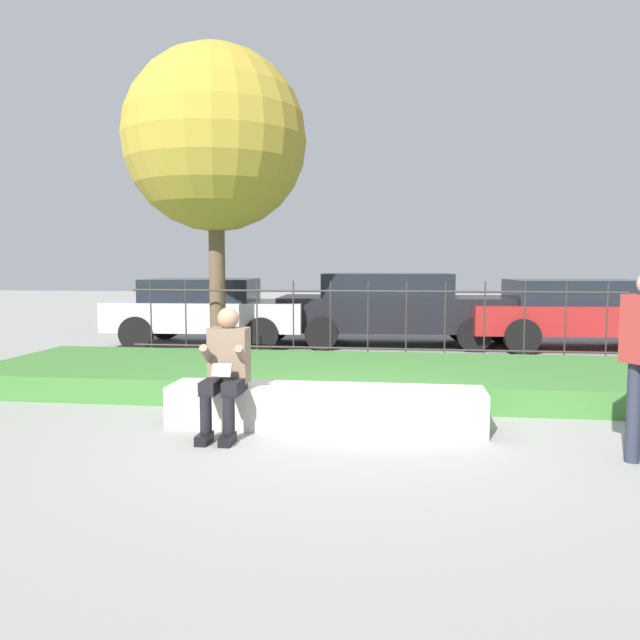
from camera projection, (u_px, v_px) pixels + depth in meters
The scene contains 9 objects.
ground_plane at pixel (345, 429), 6.24m from camera, with size 60.00×60.00×0.00m, color gray.
stone_bench at pixel (325, 410), 6.25m from camera, with size 3.15×0.56×0.42m.
person_seated_reader at pixel (226, 366), 6.02m from camera, with size 0.42×0.73×1.22m.
grass_berm at pixel (360, 377), 8.24m from camera, with size 9.97×2.69×0.31m.
iron_fence at pixel (368, 321), 10.08m from camera, with size 7.97×0.03×1.37m.
car_parked_center at pixel (393, 307), 12.59m from camera, with size 4.72×2.06×1.46m.
car_parked_left at pixel (208, 309), 12.67m from camera, with size 4.01×2.17×1.34m.
car_parked_right at pixel (581, 311), 12.08m from camera, with size 4.60×2.18×1.34m.
tree_behind_fence at pixel (215, 140), 10.56m from camera, with size 3.11×3.11×5.31m.
Camera 1 is at (0.56, -6.10, 1.64)m, focal length 35.00 mm.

